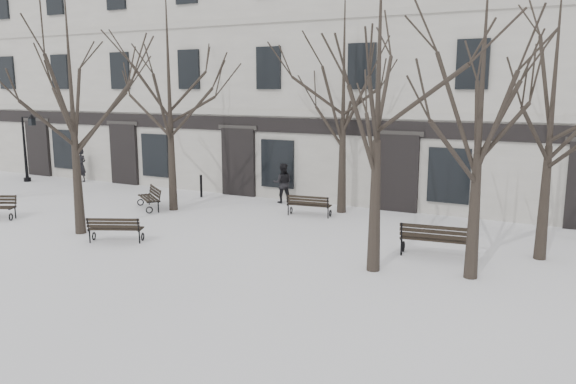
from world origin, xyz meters
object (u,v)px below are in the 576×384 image
Objects in this scene: bench_2 at (436,239)px; bench_4 at (309,205)px; bench_1 at (115,228)px; tree_2 at (379,72)px; tree_3 at (482,90)px; tree_1 at (71,85)px; lamp_post at (28,143)px; bench_3 at (150,197)px.

bench_2 reaches higher than bench_4.
bench_1 is at bearing 10.49° from bench_2.
tree_2 is 7.78m from bench_4.
tree_2 reaches higher than tree_3.
tree_2 is at bearing 4.24° from tree_1.
lamp_post is (-21.97, 4.88, -2.63)m from tree_3.
bench_4 is (5.98, 1.63, -0.02)m from bench_3.
tree_1 reaches higher than lamp_post.
bench_4 is (3.71, 5.84, -0.00)m from bench_1.
bench_4 is at bearing -147.13° from bench_1.
bench_1 is (-10.10, -1.56, -4.12)m from tree_3.
tree_1 is 11.81m from bench_2.
tree_3 is at bearing 124.19° from bench_2.
tree_2 is at bearing 122.70° from bench_4.
tree_3 is at bearing 138.71° from bench_4.
lamp_post is at bearing 164.55° from tree_2.
tree_3 is at bearing 6.02° from tree_1.
bench_2 is at bearing 172.98° from bench_1.
tree_3 is 8.73m from bench_4.
bench_2 is 21.18m from lamp_post.
bench_4 is (-6.39, 4.28, -4.12)m from tree_3.
bench_3 is (-12.37, 2.65, -4.10)m from tree_3.
tree_2 is at bearing 50.29° from bench_2.
bench_4 is (5.51, 5.54, -4.25)m from tree_1.
tree_1 is 8.89m from bench_4.
tree_1 is 2.24× the size of lamp_post.
bench_1 is at bearing -172.58° from tree_2.
bench_2 is 6.04m from bench_4.
bench_1 is (-7.79, -1.01, -4.54)m from tree_2.
bench_1 is 0.83× the size of bench_2.
bench_1 is 6.92m from bench_4.
tree_3 reaches higher than bench_2.
tree_2 is (9.58, 0.71, 0.29)m from tree_1.
bench_3 is (-0.47, 3.91, -4.23)m from tree_1.
tree_2 is 4.95m from bench_2.
bench_2 is 1.22× the size of bench_4.
bench_1 is at bearing -24.89° from bench_3.
bench_4 is at bearing 146.20° from tree_3.
tree_3 is 13.30m from bench_3.
tree_2 is 4.82× the size of bench_4.
lamp_post reaches higher than bench_1.
bench_3 is (-2.27, 4.21, 0.02)m from bench_1.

